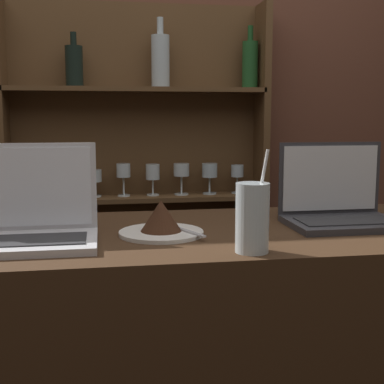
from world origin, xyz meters
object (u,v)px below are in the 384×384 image
laptop_near (26,222)px  laptop_far (339,206)px  cake_plate (161,222)px  water_glass (252,218)px

laptop_near → laptop_far: (0.84, 0.09, -0.00)m
laptop_far → cake_plate: bearing=-173.8°
laptop_near → cake_plate: size_ratio=1.53×
laptop_near → cake_plate: laptop_near is taller
water_glass → laptop_far: bearing=38.6°
laptop_near → water_glass: size_ratio=1.44×
laptop_near → water_glass: laptop_near is taller
laptop_far → water_glass: water_glass is taller
laptop_near → cake_plate: (0.33, 0.04, -0.02)m
laptop_far → cake_plate: 0.52m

